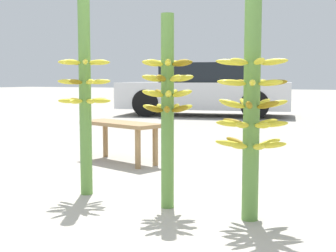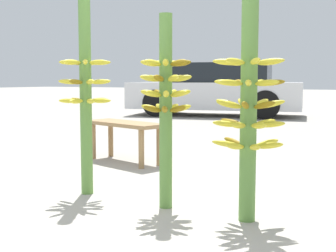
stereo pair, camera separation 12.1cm
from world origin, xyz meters
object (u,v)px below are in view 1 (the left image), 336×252
(banana_stalk_left, at_px, (85,90))
(banana_stalk_right, at_px, (252,98))
(parked_car, at_px, (206,90))
(banana_stalk_center, at_px, (167,102))
(market_bench, at_px, (120,130))

(banana_stalk_left, relative_size, banana_stalk_right, 1.00)
(banana_stalk_left, distance_m, banana_stalk_right, 1.39)
(parked_car, bearing_deg, banana_stalk_center, -171.81)
(banana_stalk_center, xyz_separation_m, market_bench, (-1.34, 1.39, -0.40))
(banana_stalk_center, bearing_deg, banana_stalk_right, -0.54)
(banana_stalk_left, height_order, market_bench, banana_stalk_left)
(banana_stalk_left, bearing_deg, parked_car, 106.85)
(banana_stalk_left, distance_m, market_bench, 1.54)
(banana_stalk_right, distance_m, market_bench, 2.45)
(market_bench, xyz_separation_m, parked_car, (-1.86, 6.70, 0.29))
(banana_stalk_left, xyz_separation_m, parked_car, (-2.44, 8.05, -0.19))
(banana_stalk_center, distance_m, market_bench, 1.97)
(banana_stalk_left, height_order, banana_stalk_right, banana_stalk_right)
(banana_stalk_left, distance_m, banana_stalk_center, 0.77)
(banana_stalk_right, relative_size, parked_car, 0.36)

